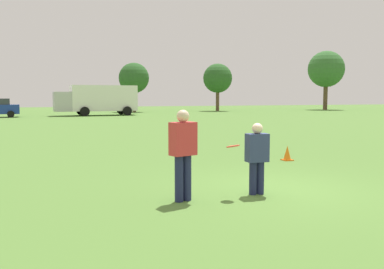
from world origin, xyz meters
TOP-DOWN VIEW (x-y plane):
  - ground_plane at (0.00, 0.00)m, footprint 146.60×146.60m
  - player_thrower at (-2.21, -0.32)m, footprint 0.56×0.42m
  - player_defender at (-0.57, -0.29)m, footprint 0.46×0.27m
  - frisbee at (-1.16, -0.36)m, footprint 0.28×0.27m
  - traffic_cone at (2.56, 3.57)m, footprint 0.32×0.32m
  - box_truck at (0.22, 37.24)m, footprint 8.65×3.40m
  - tree_west_maple at (5.69, 45.30)m, footprint 3.87×3.87m
  - tree_center_elm at (17.28, 45.31)m, footprint 3.98×3.98m
  - tree_east_birch at (34.78, 45.16)m, footprint 5.40×5.40m

SIDE VIEW (x-z plane):
  - ground_plane at x=0.00m, z-range 0.00..0.00m
  - traffic_cone at x=2.56m, z-range -0.01..0.47m
  - player_defender at x=-0.57m, z-range 0.09..1.60m
  - player_thrower at x=-2.21m, z-range 0.12..1.93m
  - frisbee at x=-1.16m, z-range 1.01..1.10m
  - box_truck at x=0.22m, z-range 0.16..3.34m
  - tree_west_maple at x=5.69m, z-range 1.18..7.48m
  - tree_center_elm at x=17.28m, z-range 1.22..7.69m
  - tree_east_birch at x=34.78m, z-range 1.65..10.42m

